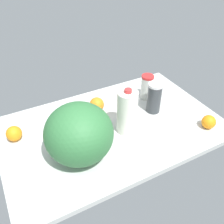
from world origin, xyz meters
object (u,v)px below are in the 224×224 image
Objects in this scene: milk_jug at (127,112)px; shaker_bottle at (154,98)px; watermelon at (79,134)px; orange_by_jug at (97,104)px; tumbler_cup at (147,87)px; orange_far_back at (14,134)px; orange_near_front at (209,122)px.

milk_jug is 1.41× the size of shaker_bottle.
watermelon reaches higher than orange_by_jug.
shaker_bottle is at bearing 14.49° from watermelon.
shaker_bottle is at bearing -106.78° from tumbler_cup.
tumbler_cup is at bearing 0.10° from orange_far_back.
shaker_bottle is at bearing -9.53° from orange_far_back.
orange_near_front is at bearing -42.05° from orange_by_jug.
shaker_bottle is 2.15× the size of orange_by_jug.
orange_near_front is at bearing -70.96° from tumbler_cup.
watermelon is at bearing -168.96° from milk_jug.
tumbler_cup is at bearing -4.63° from orange_by_jug.
milk_jug is at bearing -161.34° from shaker_bottle.
orange_far_back is at bearing 134.56° from watermelon.
watermelon is at bearing -165.51° from shaker_bottle.
milk_jug reaches higher than orange_by_jug.
tumbler_cup reaches higher than orange_far_back.
watermelon is at bearing -45.44° from orange_far_back.
tumbler_cup is (55.68, 26.56, -6.05)cm from watermelon.
milk_jug is 45.71cm from orange_near_front.
milk_jug is 34.41cm from tumbler_cup.
orange_near_front is at bearing -24.92° from milk_jug.
shaker_bottle is 2.31× the size of orange_far_back.
tumbler_cup reaches higher than orange_by_jug.
milk_jug is at bearing -142.15° from tumbler_cup.
orange_near_front is (69.44, -13.32, -10.39)cm from watermelon.
watermelon is at bearing -154.50° from tumbler_cup.
watermelon reaches higher than milk_jug.
watermelon is 3.95× the size of orange_far_back.
tumbler_cup is 1.87× the size of orange_by_jug.
milk_jug is 3.04× the size of orange_by_jug.
tumbler_cup is (26.97, 20.95, -4.20)cm from milk_jug.
milk_jug is 25.81cm from orange_by_jug.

